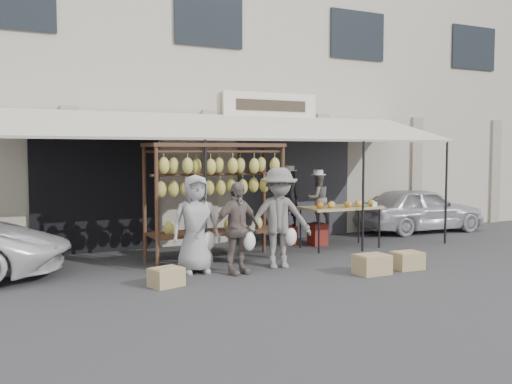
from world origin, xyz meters
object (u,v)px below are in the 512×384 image
vendor_right (318,198)px  customer_right (279,218)px  customer_left (196,224)px  crate_near_b (407,261)px  produce_table (341,208)px  customer_mid (236,228)px  banana_rack (216,179)px  crate_near_a (372,264)px  sedan (420,209)px  crate_far (166,277)px  vendor_left (289,198)px

vendor_right → customer_right: 2.65m
customer_left → crate_near_b: (3.46, -1.37, -0.69)m
produce_table → customer_mid: (-3.09, -1.38, -0.08)m
produce_table → customer_right: size_ratio=0.95×
banana_rack → vendor_right: size_ratio=2.32×
vendor_right → crate_near_a: vendor_right is taller
customer_left → sedan: customer_left is taller
banana_rack → crate_near_a: bearing=-48.9°
customer_right → banana_rack: bearing=143.0°
crate_near_a → crate_far: crate_near_a is taller
banana_rack → crate_far: 2.56m
banana_rack → customer_right: bearing=-53.2°
vendor_right → crate_near_a: bearing=79.1°
crate_near_b → crate_far: size_ratio=1.06×
sedan → customer_left: bearing=110.6°
customer_mid → customer_right: size_ratio=0.88×
vendor_left → sedan: bearing=-171.4°
vendor_left → customer_mid: vendor_left is taller
customer_left → customer_mid: 0.71m
produce_table → customer_right: bearing=-150.6°
banana_rack → crate_near_a: size_ratio=4.69×
crate_far → vendor_right: bearing=28.5°
vendor_left → vendor_right: vendor_left is taller
banana_rack → customer_left: size_ratio=1.54×
customer_mid → crate_near_b: bearing=-29.7°
banana_rack → sedan: bearing=12.5°
customer_right → crate_far: bearing=-151.5°
produce_table → crate_near_b: bearing=-95.2°
crate_near_a → crate_near_b: bearing=4.0°
produce_table → crate_near_a: size_ratio=3.07×
banana_rack → crate_far: bearing=-133.5°
vendor_left → customer_left: bearing=37.3°
vendor_left → crate_near_a: size_ratio=2.30×
produce_table → vendor_right: 0.63m
produce_table → crate_far: bearing=-158.8°
vendor_left → customer_right: bearing=60.7°
produce_table → vendor_right: (-0.24, 0.55, 0.18)m
produce_table → crate_near_b: produce_table is taller
banana_rack → sedan: banana_rack is taller
banana_rack → crate_near_a: banana_rack is taller
crate_far → customer_left: bearing=44.0°
crate_far → vendor_left: bearing=35.6°
banana_rack → produce_table: size_ratio=1.53×
sedan → crate_near_a: bearing=133.1°
vendor_right → crate_far: 4.85m
sedan → produce_table: bearing=113.2°
produce_table → crate_near_b: size_ratio=3.34×
customer_mid → crate_near_a: size_ratio=2.84×
vendor_left → crate_near_b: vendor_left is taller
customer_left → customer_mid: (0.59, -0.39, -0.06)m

